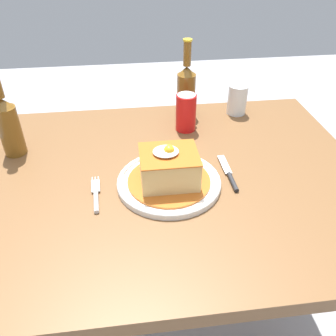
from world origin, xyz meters
name	(u,v)px	position (x,y,z in m)	size (l,w,h in m)	color
ground_plane	(165,321)	(0.00, 0.00, 0.00)	(6.00, 6.00, 0.00)	#99999E
dining_table	(164,206)	(0.00, 0.00, 0.62)	(1.14, 0.86, 0.73)	brown
main_plate	(169,182)	(0.01, -0.04, 0.74)	(0.28, 0.28, 0.02)	white
sandwich_meal	(169,169)	(0.01, -0.04, 0.78)	(0.22, 0.22, 0.11)	#B75B1E
fork	(96,197)	(-0.18, -0.08, 0.74)	(0.02, 0.14, 0.01)	silver
knife	(230,177)	(0.18, -0.04, 0.74)	(0.02, 0.17, 0.01)	#262628
soda_can	(186,112)	(0.10, 0.25, 0.79)	(0.07, 0.07, 0.12)	red
beer_bottle_amber	(186,89)	(0.12, 0.35, 0.83)	(0.06, 0.06, 0.27)	brown
beer_bottle_amber_far	(8,124)	(-0.43, 0.17, 0.83)	(0.06, 0.06, 0.27)	brown
drinking_glass	(237,101)	(0.30, 0.34, 0.78)	(0.07, 0.07, 0.10)	silver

